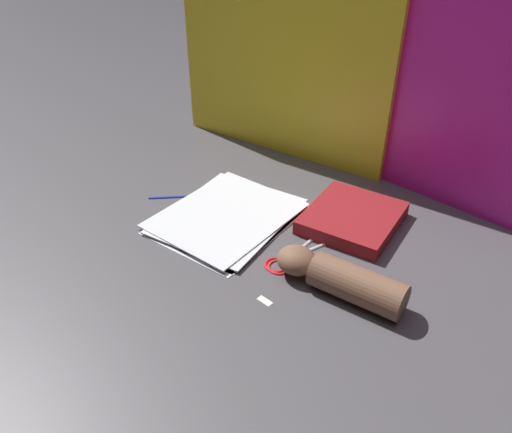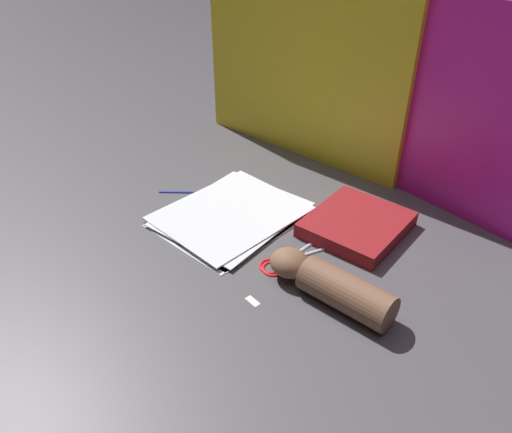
{
  "view_description": "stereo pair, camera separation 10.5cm",
  "coord_description": "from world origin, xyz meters",
  "px_view_note": "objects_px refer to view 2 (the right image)",
  "views": [
    {
      "loc": [
        0.5,
        -0.78,
        0.67
      ],
      "look_at": [
        0.02,
        -0.02,
        0.06
      ],
      "focal_mm": 35.0,
      "sensor_mm": 36.0,
      "label": 1
    },
    {
      "loc": [
        0.59,
        -0.71,
        0.67
      ],
      "look_at": [
        0.02,
        -0.02,
        0.06
      ],
      "focal_mm": 35.0,
      "sensor_mm": 36.0,
      "label": 2
    }
  ],
  "objects_px": {
    "book_closed": "(357,224)",
    "scissors": "(282,261)",
    "hand_forearm": "(331,285)",
    "paper_stack": "(232,215)"
  },
  "relations": [
    {
      "from": "book_closed",
      "to": "scissors",
      "type": "distance_m",
      "value": 0.21
    },
    {
      "from": "paper_stack",
      "to": "hand_forearm",
      "type": "height_order",
      "value": "hand_forearm"
    },
    {
      "from": "book_closed",
      "to": "hand_forearm",
      "type": "relative_size",
      "value": 0.83
    },
    {
      "from": "paper_stack",
      "to": "book_closed",
      "type": "relative_size",
      "value": 1.55
    },
    {
      "from": "hand_forearm",
      "to": "scissors",
      "type": "bearing_deg",
      "value": 168.47
    },
    {
      "from": "scissors",
      "to": "hand_forearm",
      "type": "bearing_deg",
      "value": -11.53
    },
    {
      "from": "book_closed",
      "to": "scissors",
      "type": "bearing_deg",
      "value": -106.41
    },
    {
      "from": "paper_stack",
      "to": "book_closed",
      "type": "xyz_separation_m",
      "value": [
        0.26,
        0.14,
        0.01
      ]
    },
    {
      "from": "book_closed",
      "to": "scissors",
      "type": "relative_size",
      "value": 1.33
    },
    {
      "from": "scissors",
      "to": "hand_forearm",
      "type": "height_order",
      "value": "hand_forearm"
    }
  ]
}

